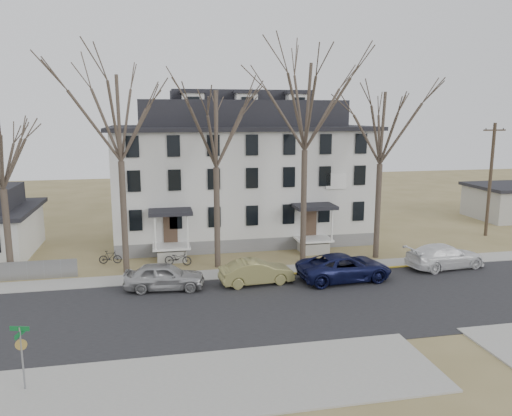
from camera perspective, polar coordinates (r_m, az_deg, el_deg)
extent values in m
plane|color=olive|center=(26.35, 9.52, -12.25)|extent=(120.00, 120.00, 0.00)
cube|color=#27272A|center=(28.08, 8.04, -10.73)|extent=(120.00, 10.00, 0.04)
cube|color=#A09F97|center=(33.46, 4.59, -7.10)|extent=(120.00, 2.00, 0.08)
cube|color=#A09F97|center=(20.35, -7.73, -19.52)|extent=(20.00, 5.00, 0.08)
cube|color=gold|center=(34.35, 13.11, -6.88)|extent=(14.00, 0.25, 0.06)
cube|color=slate|center=(42.30, -1.77, -2.57)|extent=(20.00, 10.00, 1.00)
cube|color=silver|center=(41.50, -1.80, 3.49)|extent=(20.00, 10.00, 8.00)
cube|color=black|center=(41.18, -1.84, 9.16)|extent=(20.80, 10.80, 0.30)
cube|color=black|center=(41.17, -1.85, 10.76)|extent=(16.00, 7.00, 2.00)
cube|color=black|center=(41.19, -1.86, 12.70)|extent=(11.00, 4.50, 0.80)
cube|color=white|center=(35.83, -9.65, -4.34)|extent=(2.60, 2.00, 0.16)
cube|color=white|center=(37.61, 6.58, -3.54)|extent=(2.60, 2.00, 0.16)
cube|color=white|center=(38.29, 9.15, 3.05)|extent=(1.60, 0.08, 1.20)
cylinder|color=#473B31|center=(33.10, -14.85, -1.11)|extent=(0.40, 0.40, 7.28)
cylinder|color=#473B31|center=(33.32, -4.48, -1.15)|extent=(0.40, 0.40, 6.76)
cylinder|color=#473B31|center=(34.45, 5.46, 0.10)|extent=(0.40, 0.40, 7.80)
cylinder|color=#473B31|center=(36.52, 13.73, -0.38)|extent=(0.40, 0.40, 6.76)
cylinder|color=#473B31|center=(34.41, -26.51, -2.78)|extent=(0.40, 0.40, 5.72)
cylinder|color=#3D3023|center=(46.06, 25.19, 2.88)|extent=(0.28, 0.28, 9.50)
cube|color=#3D3023|center=(45.75, 25.61, 8.03)|extent=(2.00, 0.12, 0.12)
imported|color=#AAAAAA|center=(30.03, -10.43, -7.74)|extent=(4.85, 2.37, 1.59)
imported|color=olive|center=(30.50, 0.05, -7.39)|extent=(4.61, 1.96, 1.48)
imported|color=#10143C|center=(31.63, 10.08, -6.74)|extent=(6.04, 3.09, 1.63)
imported|color=white|center=(35.89, 20.78, -5.22)|extent=(5.71, 2.89, 1.59)
imported|color=black|center=(34.58, -8.90, -5.75)|extent=(1.98, 1.18, 0.98)
imported|color=black|center=(35.95, -16.32, -5.47)|extent=(1.56, 0.55, 0.92)
cylinder|color=gray|center=(21.15, -25.14, -15.39)|extent=(0.07, 0.07, 2.53)
cube|color=#0C5926|center=(20.66, -25.41, -12.34)|extent=(0.73, 0.03, 0.18)
cube|color=#0C5926|center=(20.74, -25.36, -12.86)|extent=(0.03, 0.73, 0.18)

